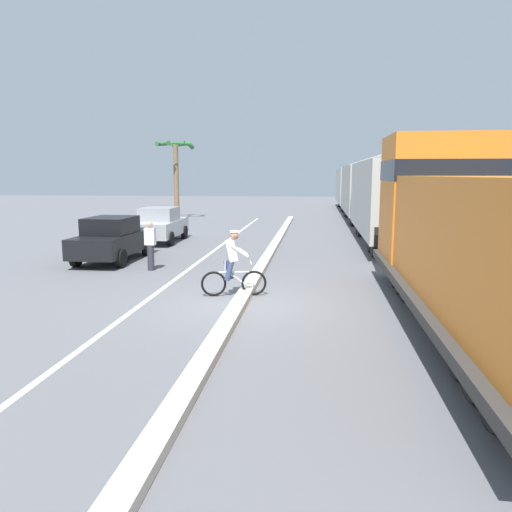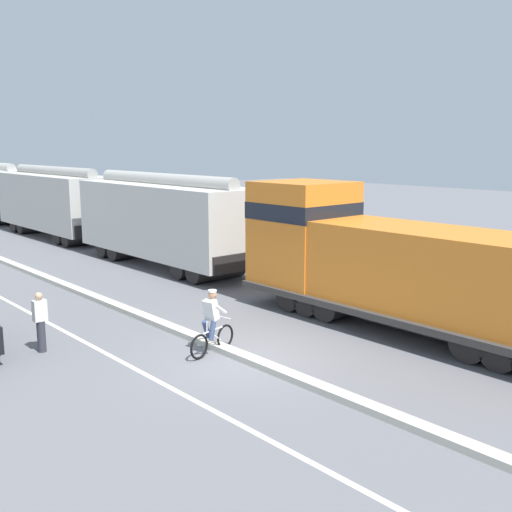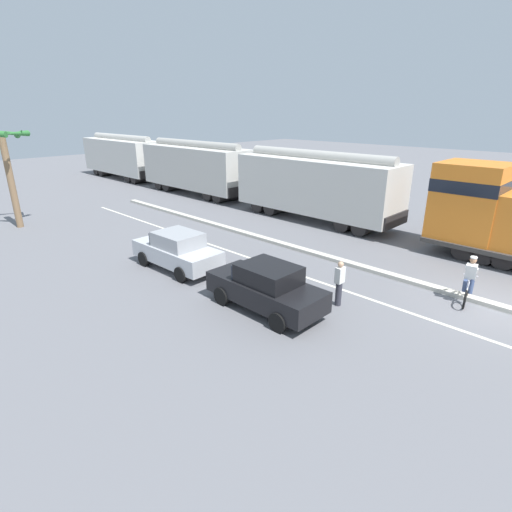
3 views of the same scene
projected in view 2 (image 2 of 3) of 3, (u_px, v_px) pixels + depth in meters
The scene contains 8 objects.
ground_plane at pixel (240, 358), 15.39m from camera, with size 120.00×120.00×0.00m, color slate.
median_curb at pixel (123, 308), 19.78m from camera, with size 0.36×36.00×0.16m, color beige.
lane_stripe at pixel (53, 325), 18.22m from camera, with size 0.14×36.00×0.01m, color silver.
locomotive at pixel (389, 268), 17.82m from camera, with size 3.10×11.61×4.20m.
hopper_car_lead at pixel (164, 221), 26.68m from camera, with size 2.90×10.60×4.18m.
hopper_car_middle at pixel (55, 202), 35.19m from camera, with size 2.90×10.60×4.18m.
cyclist at pixel (212, 324), 15.58m from camera, with size 1.69×0.55×1.71m.
pedestrian_by_cars at pixel (40, 321), 15.73m from camera, with size 0.34×0.22×1.62m.
Camera 2 is at (-9.44, -11.21, 5.41)m, focal length 42.00 mm.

